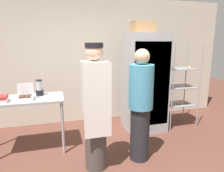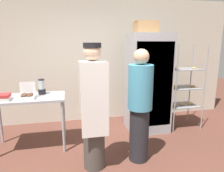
% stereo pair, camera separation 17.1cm
% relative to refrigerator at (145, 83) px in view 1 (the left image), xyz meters
% --- Properties ---
extents(back_wall, '(6.40, 0.12, 2.72)m').
position_rel_refrigerator_xyz_m(back_wall, '(-0.92, 0.85, 0.40)').
color(back_wall, beige).
rests_on(back_wall, ground_plane).
extents(refrigerator, '(0.78, 0.68, 1.92)m').
position_rel_refrigerator_xyz_m(refrigerator, '(0.00, 0.00, 0.00)').
color(refrigerator, '#9EA0A5').
rests_on(refrigerator, ground_plane).
extents(baking_rack, '(0.65, 0.50, 1.72)m').
position_rel_refrigerator_xyz_m(baking_rack, '(0.78, -0.02, -0.13)').
color(baking_rack, '#93969B').
rests_on(baking_rack, ground_plane).
extents(prep_counter, '(1.16, 0.63, 0.89)m').
position_rel_refrigerator_xyz_m(prep_counter, '(-2.18, -0.29, -0.18)').
color(prep_counter, '#9EA0A5').
rests_on(prep_counter, ground_plane).
extents(donut_box, '(0.24, 0.21, 0.25)m').
position_rel_refrigerator_xyz_m(donut_box, '(-2.17, -0.41, -0.03)').
color(donut_box, white).
rests_on(donut_box, prep_counter).
extents(blender_pitcher, '(0.12, 0.12, 0.26)m').
position_rel_refrigerator_xyz_m(blender_pitcher, '(-1.98, -0.16, 0.04)').
color(blender_pitcher, black).
rests_on(blender_pitcher, prep_counter).
extents(cardboard_storage_box, '(0.41, 0.35, 0.22)m').
position_rel_refrigerator_xyz_m(cardboard_storage_box, '(-0.08, 0.01, 1.07)').
color(cardboard_storage_box, '#A87F51').
rests_on(cardboard_storage_box, refrigerator).
extents(person_baker, '(0.37, 0.39, 1.74)m').
position_rel_refrigerator_xyz_m(person_baker, '(-1.22, -1.07, -0.06)').
color(person_baker, '#47423D').
rests_on(person_baker, ground_plane).
extents(person_customer, '(0.35, 0.35, 1.66)m').
position_rel_refrigerator_xyz_m(person_customer, '(-0.54, -1.02, -0.11)').
color(person_customer, '#232328').
rests_on(person_customer, ground_plane).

